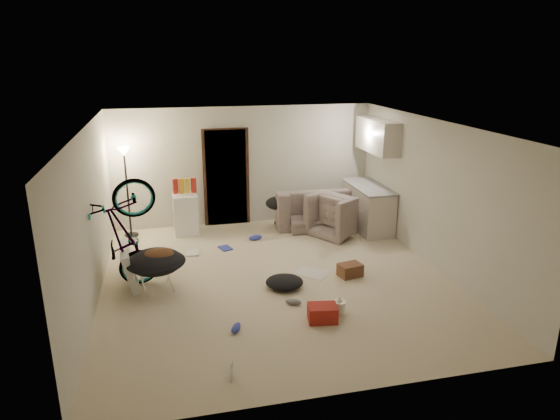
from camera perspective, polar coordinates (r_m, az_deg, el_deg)
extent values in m
cube|color=beige|center=(8.25, -0.52, -7.90)|extent=(5.50, 6.00, 0.02)
cube|color=white|center=(7.53, -0.57, 9.71)|extent=(5.50, 6.00, 0.02)
cube|color=beige|center=(10.67, -4.10, 5.07)|extent=(5.50, 0.02, 2.50)
cube|color=beige|center=(5.10, 6.97, -9.10)|extent=(5.50, 0.02, 2.50)
cube|color=beige|center=(7.71, -20.99, -0.89)|extent=(0.02, 6.00, 2.50)
cube|color=beige|center=(8.80, 17.28, 1.66)|extent=(0.02, 6.00, 2.50)
cube|color=black|center=(10.62, -6.17, 3.69)|extent=(0.85, 0.10, 2.04)
cube|color=#372013|center=(10.60, -6.15, 3.65)|extent=(0.97, 0.04, 2.10)
cylinder|color=black|center=(10.56, -16.61, -2.74)|extent=(0.28, 0.28, 0.03)
cylinder|color=black|center=(10.31, -17.00, 1.63)|extent=(0.04, 0.04, 1.70)
cone|color=#FFE0A5|center=(10.12, -17.43, 6.37)|extent=(0.24, 0.24, 0.18)
cube|color=beige|center=(10.59, 9.99, 0.22)|extent=(0.60, 1.50, 0.88)
cube|color=gray|center=(10.46, 10.12, 2.63)|extent=(0.64, 1.54, 0.04)
cube|color=beige|center=(10.31, 11.10, 8.32)|extent=(0.38, 1.40, 0.65)
imported|color=#343A33|center=(10.74, 4.82, -0.11)|extent=(2.08, 0.86, 0.60)
imported|color=#343A33|center=(10.28, 6.94, -0.93)|extent=(1.21, 1.25, 0.62)
imported|color=black|center=(8.06, -17.02, -5.54)|extent=(1.92, 1.01, 1.06)
imported|color=maroon|center=(5.92, -5.55, -19.05)|extent=(0.27, 0.22, 0.02)
cube|color=white|center=(10.32, -10.73, -0.46)|extent=(0.49, 0.49, 0.82)
cube|color=maroon|center=(10.15, -11.87, 2.65)|extent=(0.11, 0.08, 0.30)
cube|color=orange|center=(10.15, -11.20, 2.70)|extent=(0.11, 0.09, 0.30)
cube|color=gold|center=(10.16, -10.52, 2.74)|extent=(0.10, 0.07, 0.30)
cube|color=maroon|center=(10.16, -9.84, 2.79)|extent=(0.11, 0.09, 0.30)
cylinder|color=silver|center=(8.03, -13.89, -7.45)|extent=(0.60, 0.60, 0.42)
ellipsoid|color=black|center=(7.93, -14.02, -5.76)|extent=(0.85, 0.85, 0.36)
torus|color=black|center=(7.93, -14.02, -5.76)|extent=(0.91, 0.91, 0.07)
ellipsoid|color=#52301C|center=(7.86, -13.72, -5.08)|extent=(0.53, 0.46, 0.22)
ellipsoid|color=black|center=(10.43, -0.12, 0.79)|extent=(0.62, 0.54, 0.28)
cube|color=silver|center=(8.31, -16.85, -6.06)|extent=(0.33, 0.98, 0.64)
cube|color=brown|center=(8.38, 8.01, -6.82)|extent=(0.42, 0.34, 0.21)
cube|color=maroon|center=(7.02, 4.88, -11.67)|extent=(0.44, 0.35, 0.23)
cylinder|color=white|center=(7.25, 6.79, -10.95)|extent=(0.18, 0.18, 0.18)
cone|color=white|center=(7.19, 6.83, -10.05)|extent=(0.10, 0.10, 0.08)
cube|color=silver|center=(8.48, 3.64, -7.14)|extent=(0.68, 0.68, 0.01)
cube|color=#2E38A8|center=(9.51, -6.27, -4.35)|extent=(0.27, 0.32, 0.03)
cube|color=silver|center=(9.36, -9.92, -4.86)|extent=(0.25, 0.31, 0.03)
ellipsoid|color=#2E38A8|center=(9.89, -2.82, -3.15)|extent=(0.30, 0.17, 0.10)
ellipsoid|color=#2E38A8|center=(6.82, -5.05, -13.27)|extent=(0.20, 0.27, 0.09)
ellipsoid|color=slate|center=(7.43, 1.54, -10.46)|extent=(0.26, 0.19, 0.09)
ellipsoid|color=black|center=(7.91, 0.51, -8.23)|extent=(0.69, 0.62, 0.19)
ellipsoid|color=black|center=(10.69, 0.52, -1.41)|extent=(0.61, 0.58, 0.15)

